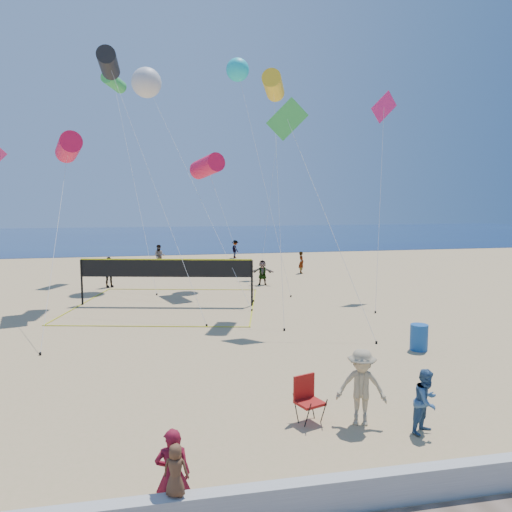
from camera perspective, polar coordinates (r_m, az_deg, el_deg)
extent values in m
plane|color=tan|center=(12.02, 2.36, -19.46)|extent=(120.00, 120.00, 0.00)
cube|color=#10204F|center=(72.72, -9.56, 2.26)|extent=(140.00, 50.00, 0.03)
cube|color=beige|center=(9.35, 7.30, -25.58)|extent=(32.00, 0.30, 0.60)
imported|color=maroon|center=(8.97, -9.49, -23.46)|extent=(0.60, 0.42, 1.58)
imported|color=brown|center=(8.62, -9.17, -23.01)|extent=(0.48, 0.40, 0.85)
imported|color=#335781|center=(12.32, 18.88, -15.41)|extent=(0.90, 0.85, 1.47)
imported|color=tan|center=(12.27, 11.96, -14.45)|extent=(1.33, 1.07, 1.80)
imported|color=gray|center=(31.21, -16.49, -1.78)|extent=(1.17, 0.84, 1.84)
imported|color=gray|center=(30.81, 0.74, -1.90)|extent=(1.49, 0.80, 1.53)
imported|color=gray|center=(35.74, 5.20, -0.74)|extent=(0.39, 0.58, 1.56)
imported|color=gray|center=(39.71, -10.98, 0.02)|extent=(0.92, 0.76, 1.74)
imported|color=gray|center=(44.90, -2.39, 0.79)|extent=(0.84, 1.16, 1.62)
cube|color=maroon|center=(12.32, 6.17, -16.35)|extent=(0.74, 0.71, 0.06)
cube|color=maroon|center=(12.37, 5.50, -14.63)|extent=(0.58, 0.25, 0.59)
cylinder|color=black|center=(12.12, 5.88, -17.86)|extent=(0.12, 0.29, 0.77)
cylinder|color=black|center=(12.43, 4.62, -17.20)|extent=(0.12, 0.29, 0.77)
cylinder|color=black|center=(12.39, 7.70, -17.33)|extent=(0.12, 0.29, 0.77)
cylinder|color=black|center=(12.69, 6.43, -16.70)|extent=(0.12, 0.29, 0.77)
cylinder|color=#174C95|center=(18.58, 18.13, -8.82)|extent=(0.63, 0.63, 0.91)
cylinder|color=black|center=(26.45, -19.29, -2.85)|extent=(0.10, 0.10, 2.27)
cylinder|color=black|center=(24.74, -0.47, -3.11)|extent=(0.10, 0.10, 2.27)
cube|color=black|center=(25.14, -10.23, -1.42)|extent=(8.31, 1.97, 0.85)
cube|color=#CACE15|center=(25.08, -10.25, -0.39)|extent=(8.31, 1.98, 0.06)
cube|color=#CACE15|center=(21.41, -12.48, -7.86)|extent=(8.51, 2.05, 0.02)
cube|color=#CACE15|center=(29.56, -8.48, -3.81)|extent=(8.51, 2.05, 0.02)
cylinder|color=#E51341|center=(25.71, -20.64, 11.54)|extent=(1.61, 2.62, 1.33)
cylinder|color=silver|center=(21.82, -21.82, 2.40)|extent=(0.03, 7.76, 7.67)
cylinder|color=black|center=(18.72, -23.44, -10.22)|extent=(0.08, 0.08, 0.10)
cylinder|color=black|center=(28.69, -16.51, 20.39)|extent=(1.04, 2.35, 1.27)
cylinder|color=silver|center=(24.02, -11.78, 8.51)|extent=(4.18, 7.50, 12.24)
cylinder|color=black|center=(21.02, -5.67, -7.89)|extent=(0.08, 0.08, 0.10)
cylinder|color=yellow|center=(24.37, 2.01, 18.90)|extent=(1.51, 2.25, 1.14)
cylinder|color=silver|center=(21.71, 2.59, 6.52)|extent=(0.54, 4.19, 10.45)
cylinder|color=black|center=(20.30, 3.25, -8.39)|extent=(0.08, 0.08, 0.10)
cube|color=green|center=(21.48, 3.59, 15.34)|extent=(1.72, 0.50, 1.75)
cylinder|color=silver|center=(19.71, 8.34, 3.66)|extent=(2.38, 3.99, 8.53)
cylinder|color=black|center=(19.03, 13.59, -9.58)|extent=(0.08, 0.08, 0.10)
cube|color=#DA2373|center=(29.47, 14.42, 16.17)|extent=(1.75, 0.48, 1.78)
cylinder|color=silver|center=(26.21, 13.99, 6.13)|extent=(2.58, 5.05, 10.27)
cylinder|color=black|center=(23.96, 13.48, -6.25)|extent=(0.08, 0.08, 0.10)
sphere|color=silver|center=(33.15, -12.41, 18.79)|extent=(2.38, 2.38, 1.83)
cylinder|color=silver|center=(27.63, -7.30, 8.44)|extent=(4.71, 9.69, 12.36)
cylinder|color=black|center=(23.71, -0.48, -6.21)|extent=(0.08, 0.08, 0.10)
sphere|color=#1DCCD5|center=(33.46, -2.12, 20.50)|extent=(1.84, 1.84, 1.44)
cylinder|color=silver|center=(29.53, 0.72, 9.30)|extent=(1.81, 6.40, 13.32)
cylinder|color=black|center=(27.12, 4.00, -4.60)|extent=(0.08, 0.08, 0.10)
cylinder|color=green|center=(36.59, -15.93, 18.57)|extent=(1.63, 2.24, 1.13)
cylinder|color=silver|center=(31.71, -13.85, 8.65)|extent=(2.49, 8.04, 13.03)
cylinder|color=black|center=(28.13, -11.27, -4.31)|extent=(0.08, 0.08, 0.10)
cube|color=yellow|center=(36.07, 2.64, 15.12)|extent=(1.34, 0.20, 1.32)
cylinder|color=silver|center=(33.98, 1.60, 6.66)|extent=(1.99, 2.98, 10.64)
cylinder|color=black|center=(32.74, 0.48, -2.67)|extent=(0.08, 0.08, 0.10)
cylinder|color=#E51341|center=(28.79, -5.62, 10.17)|extent=(1.87, 2.76, 1.39)
cylinder|color=silver|center=(27.00, -3.08, 2.93)|extent=(1.94, 3.85, 7.08)
cylinder|color=black|center=(25.76, -0.28, -5.18)|extent=(0.08, 0.08, 0.10)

